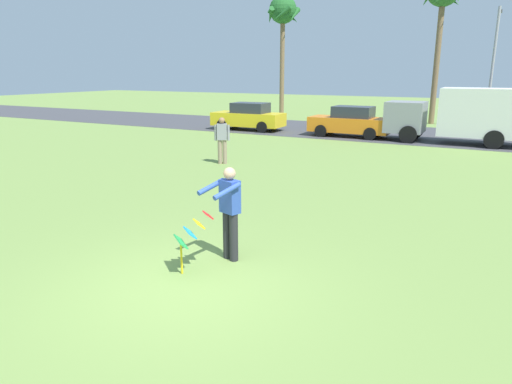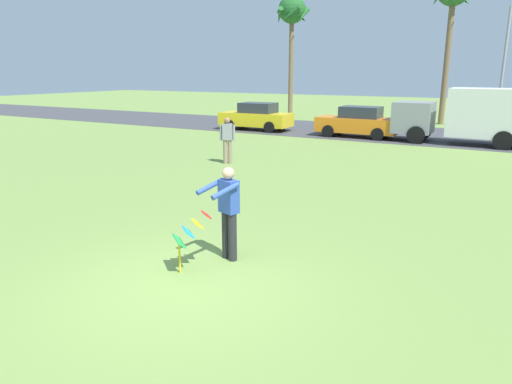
{
  "view_description": "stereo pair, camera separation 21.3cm",
  "coord_description": "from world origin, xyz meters",
  "px_view_note": "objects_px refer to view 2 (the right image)",
  "views": [
    {
      "loc": [
        4.17,
        -5.49,
        3.36
      ],
      "look_at": [
        0.04,
        2.32,
        1.05
      ],
      "focal_mm": 32.42,
      "sensor_mm": 36.0,
      "label": 1
    },
    {
      "loc": [
        4.36,
        -5.39,
        3.36
      ],
      "look_at": [
        0.04,
        2.32,
        1.05
      ],
      "focal_mm": 32.42,
      "sensor_mm": 36.0,
      "label": 2
    }
  ],
  "objects_px": {
    "person_kite_flyer": "(228,210)",
    "parked_car_orange": "(358,122)",
    "parked_car_yellow": "(256,117)",
    "parked_truck_grey_van": "(478,115)",
    "streetlight_pole": "(504,60)",
    "person_walker_near": "(227,139)",
    "palm_tree_left_near": "(292,15)",
    "kite_held": "(188,234)"
  },
  "relations": [
    {
      "from": "person_kite_flyer",
      "to": "palm_tree_left_near",
      "type": "height_order",
      "value": "palm_tree_left_near"
    },
    {
      "from": "kite_held",
      "to": "parked_truck_grey_van",
      "type": "bearing_deg",
      "value": 80.36
    },
    {
      "from": "palm_tree_left_near",
      "to": "person_walker_near",
      "type": "xyz_separation_m",
      "value": [
        6.75,
        -19.87,
        -6.62
      ]
    },
    {
      "from": "parked_truck_grey_van",
      "to": "person_walker_near",
      "type": "bearing_deg",
      "value": -129.16
    },
    {
      "from": "person_kite_flyer",
      "to": "parked_truck_grey_van",
      "type": "distance_m",
      "value": 17.42
    },
    {
      "from": "person_kite_flyer",
      "to": "parked_truck_grey_van",
      "type": "xyz_separation_m",
      "value": [
        2.76,
        17.19,
        0.46
      ]
    },
    {
      "from": "person_walker_near",
      "to": "parked_car_yellow",
      "type": "bearing_deg",
      "value": 113.29
    },
    {
      "from": "kite_held",
      "to": "person_walker_near",
      "type": "xyz_separation_m",
      "value": [
        -4.66,
        8.51,
        0.24
      ]
    },
    {
      "from": "palm_tree_left_near",
      "to": "person_kite_flyer",
      "type": "bearing_deg",
      "value": -67.01
    },
    {
      "from": "streetlight_pole",
      "to": "kite_held",
      "type": "bearing_deg",
      "value": -97.94
    },
    {
      "from": "person_walker_near",
      "to": "palm_tree_left_near",
      "type": "bearing_deg",
      "value": 108.75
    },
    {
      "from": "person_kite_flyer",
      "to": "parked_car_orange",
      "type": "bearing_deg",
      "value": 99.57
    },
    {
      "from": "person_kite_flyer",
      "to": "streetlight_pole",
      "type": "xyz_separation_m",
      "value": [
        3.29,
        24.95,
        3.05
      ]
    },
    {
      "from": "parked_truck_grey_van",
      "to": "streetlight_pole",
      "type": "relative_size",
      "value": 0.96
    },
    {
      "from": "parked_car_yellow",
      "to": "streetlight_pole",
      "type": "bearing_deg",
      "value": 32.15
    },
    {
      "from": "parked_car_yellow",
      "to": "parked_truck_grey_van",
      "type": "relative_size",
      "value": 0.63
    },
    {
      "from": "parked_car_orange",
      "to": "person_walker_near",
      "type": "xyz_separation_m",
      "value": [
        -2.06,
        -9.48,
        0.16
      ]
    },
    {
      "from": "parked_truck_grey_van",
      "to": "kite_held",
      "type": "bearing_deg",
      "value": -99.64
    },
    {
      "from": "parked_truck_grey_van",
      "to": "palm_tree_left_near",
      "type": "bearing_deg",
      "value": 144.3
    },
    {
      "from": "parked_truck_grey_van",
      "to": "streetlight_pole",
      "type": "xyz_separation_m",
      "value": [
        0.54,
        7.75,
        2.59
      ]
    },
    {
      "from": "kite_held",
      "to": "streetlight_pole",
      "type": "relative_size",
      "value": 0.15
    },
    {
      "from": "streetlight_pole",
      "to": "person_walker_near",
      "type": "relative_size",
      "value": 4.05
    },
    {
      "from": "parked_car_orange",
      "to": "streetlight_pole",
      "type": "distance_m",
      "value": 10.44
    },
    {
      "from": "palm_tree_left_near",
      "to": "streetlight_pole",
      "type": "height_order",
      "value": "palm_tree_left_near"
    },
    {
      "from": "person_kite_flyer",
      "to": "person_walker_near",
      "type": "distance_m",
      "value": 9.17
    },
    {
      "from": "parked_truck_grey_van",
      "to": "palm_tree_left_near",
      "type": "height_order",
      "value": "palm_tree_left_near"
    },
    {
      "from": "streetlight_pole",
      "to": "palm_tree_left_near",
      "type": "bearing_deg",
      "value": 170.02
    },
    {
      "from": "parked_car_yellow",
      "to": "kite_held",
      "type": "bearing_deg",
      "value": -64.07
    },
    {
      "from": "person_kite_flyer",
      "to": "streetlight_pole",
      "type": "relative_size",
      "value": 0.25
    },
    {
      "from": "parked_car_yellow",
      "to": "parked_truck_grey_van",
      "type": "distance_m",
      "value": 11.82
    },
    {
      "from": "parked_car_yellow",
      "to": "streetlight_pole",
      "type": "distance_m",
      "value": 14.92
    },
    {
      "from": "parked_car_orange",
      "to": "person_walker_near",
      "type": "relative_size",
      "value": 2.43
    },
    {
      "from": "kite_held",
      "to": "streetlight_pole",
      "type": "xyz_separation_m",
      "value": [
        3.59,
        25.74,
        3.3
      ]
    },
    {
      "from": "parked_car_orange",
      "to": "palm_tree_left_near",
      "type": "xyz_separation_m",
      "value": [
        -8.81,
        10.39,
        6.78
      ]
    },
    {
      "from": "palm_tree_left_near",
      "to": "streetlight_pole",
      "type": "relative_size",
      "value": 1.29
    },
    {
      "from": "kite_held",
      "to": "parked_car_yellow",
      "type": "bearing_deg",
      "value": 115.93
    },
    {
      "from": "parked_car_yellow",
      "to": "streetlight_pole",
      "type": "height_order",
      "value": "streetlight_pole"
    },
    {
      "from": "parked_car_orange",
      "to": "person_walker_near",
      "type": "distance_m",
      "value": 9.7
    },
    {
      "from": "person_kite_flyer",
      "to": "kite_held",
      "type": "distance_m",
      "value": 0.88
    },
    {
      "from": "palm_tree_left_near",
      "to": "streetlight_pole",
      "type": "xyz_separation_m",
      "value": [
        15.0,
        -2.64,
        -3.56
      ]
    },
    {
      "from": "parked_truck_grey_van",
      "to": "parked_car_orange",
      "type": "bearing_deg",
      "value": -180.0
    },
    {
      "from": "streetlight_pole",
      "to": "person_kite_flyer",
      "type": "bearing_deg",
      "value": -97.52
    }
  ]
}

